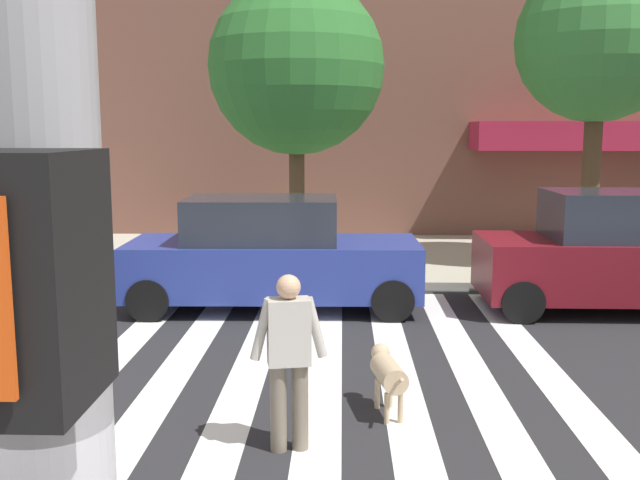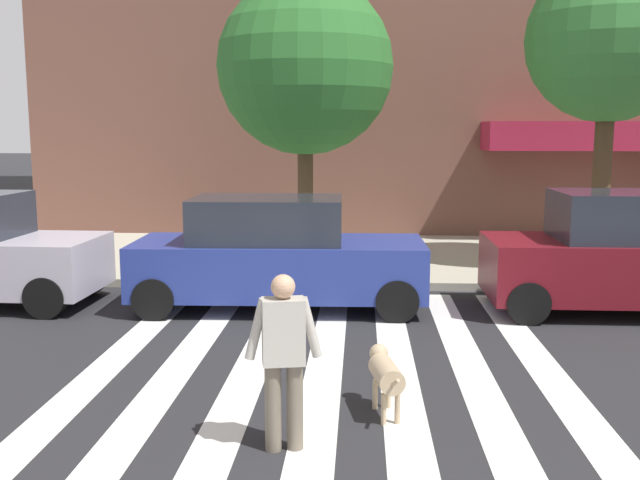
# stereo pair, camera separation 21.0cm
# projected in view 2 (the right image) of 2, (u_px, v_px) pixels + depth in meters

# --- Properties ---
(ground_plane) EXTENTS (160.00, 160.00, 0.00)m
(ground_plane) POSITION_uv_depth(u_px,v_px,m) (394.00, 407.00, 7.66)
(ground_plane) COLOR #232326
(sidewalk_far) EXTENTS (80.00, 6.00, 0.15)m
(sidewalk_far) POSITION_uv_depth(u_px,v_px,m) (377.00, 258.00, 16.16)
(sidewalk_far) COLOR #AFAB96
(sidewalk_far) RESTS_ON ground_plane
(crosswalk_stripes) EXTENTS (5.85, 10.63, 0.01)m
(crosswalk_stripes) POSITION_uv_depth(u_px,v_px,m) (319.00, 405.00, 7.71)
(crosswalk_stripes) COLOR silver
(crosswalk_stripes) RESTS_ON ground_plane
(parked_car_behind_first) EXTENTS (4.73, 1.99, 1.83)m
(parked_car_behind_first) POSITION_uv_depth(u_px,v_px,m) (276.00, 255.00, 11.81)
(parked_car_behind_first) COLOR navy
(parked_car_behind_first) RESTS_ON ground_plane
(street_tree_nearest) EXTENTS (3.60, 3.60, 5.83)m
(street_tree_nearest) POSITION_uv_depth(u_px,v_px,m) (305.00, 67.00, 14.77)
(street_tree_nearest) COLOR #4C3823
(street_tree_nearest) RESTS_ON sidewalk_far
(street_tree_middle) EXTENTS (3.22, 3.22, 6.11)m
(street_tree_middle) POSITION_uv_depth(u_px,v_px,m) (610.00, 41.00, 14.03)
(street_tree_middle) COLOR #4C3823
(street_tree_middle) RESTS_ON sidewalk_far
(pedestrian_dog_walker) EXTENTS (0.71, 0.31, 1.64)m
(pedestrian_dog_walker) POSITION_uv_depth(u_px,v_px,m) (284.00, 352.00, 6.51)
(pedestrian_dog_walker) COLOR #6B6051
(pedestrian_dog_walker) RESTS_ON ground_plane
(dog_on_leash) EXTENTS (0.37, 1.00, 0.65)m
(dog_on_leash) POSITION_uv_depth(u_px,v_px,m) (385.00, 373.00, 7.41)
(dog_on_leash) COLOR tan
(dog_on_leash) RESTS_ON ground_plane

